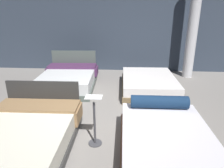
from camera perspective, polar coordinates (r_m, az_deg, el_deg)
name	(u,v)px	position (r m, az deg, el deg)	size (l,w,h in m)	color
ground_plane	(101,119)	(4.60, -2.96, -9.65)	(18.00, 18.00, 0.02)	gray
showroom_back_wall	(114,24)	(8.03, 0.43, 16.10)	(18.00, 0.06, 3.50)	#333D4C
bed_0	(25,134)	(3.94, -22.76, -12.61)	(1.67, 2.06, 0.88)	#2D2D2D
bed_1	(165,140)	(3.60, 14.42, -14.70)	(1.49, 2.00, 0.71)	brown
bed_2	(68,79)	(6.47, -11.94, 1.25)	(1.72, 2.14, 0.96)	#4C5751
bed_3	(148,84)	(6.18, 10.03, 0.13)	(1.61, 2.17, 0.42)	brown
price_sign	(95,127)	(3.66, -4.81, -11.65)	(0.28, 0.24, 0.91)	#3F3F44
support_pillar	(193,26)	(7.62, 21.44, 14.63)	(0.34, 0.34, 3.50)	silver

